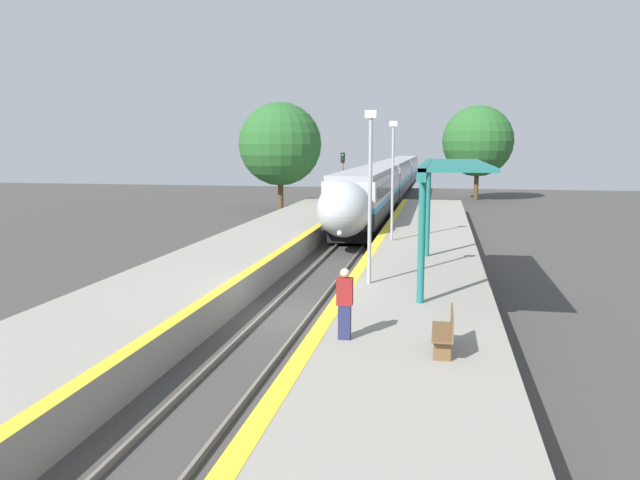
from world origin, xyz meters
name	(u,v)px	position (x,y,z in m)	size (l,w,h in m)	color
ground_plane	(288,316)	(0.00, 0.00, 0.00)	(120.00, 120.00, 0.00)	#423F3D
rail_left	(267,312)	(-0.72, 0.00, 0.07)	(0.08, 90.00, 0.15)	slate
rail_right	(311,315)	(0.72, 0.00, 0.07)	(0.08, 90.00, 0.15)	slate
train	(390,179)	(0.00, 39.91, 2.18)	(2.81, 60.35, 3.81)	black
platform_right	(415,307)	(3.97, 0.00, 0.50)	(4.58, 64.00, 1.01)	gray
platform_left	(173,295)	(-3.92, 0.00, 0.50)	(4.49, 64.00, 1.01)	gray
platform_bench	(446,331)	(4.86, -5.58, 1.47)	(0.44, 1.56, 0.89)	brown
person_waiting	(345,303)	(2.59, -5.10, 1.85)	(0.36, 0.22, 1.65)	navy
railway_signal	(343,180)	(-2.09, 24.40, 2.93)	(0.28, 0.28, 4.84)	#59595E
lamppost_near	(370,186)	(2.48, 0.76, 4.11)	(0.36, 0.20, 5.44)	#9E9EA3
lamppost_mid	(393,173)	(2.48, 9.95, 4.11)	(0.36, 0.20, 5.44)	#9E9EA3
station_canopy	(444,170)	(4.75, 2.32, 4.56)	(2.02, 10.53, 3.82)	#1E6B66
background_tree_left	(280,144)	(-8.26, 30.88, 5.42)	(6.72, 6.72, 8.79)	brown
background_tree_right	(478,141)	(8.05, 44.05, 5.71)	(6.81, 6.81, 9.12)	brown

